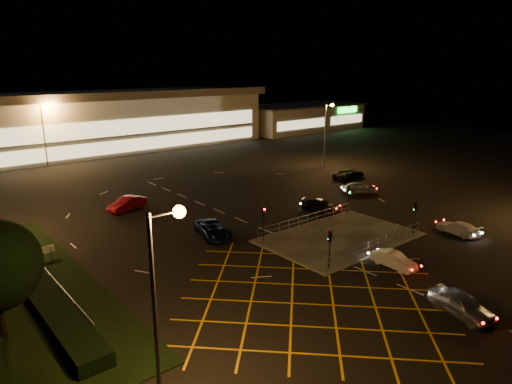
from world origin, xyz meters
TOP-DOWN VIEW (x-y plane):
  - ground at (0.00, 0.00)m, footprint 180.00×180.00m
  - pedestrian_island at (2.00, -2.00)m, footprint 14.00×9.00m
  - hedge at (-23.00, 6.00)m, footprint 2.00×26.00m
  - supermarket at (0.00, 61.95)m, footprint 72.00×26.50m
  - retail_unit_a at (46.00, 53.97)m, footprint 18.80×14.80m
  - retail_unit_b at (62.00, 53.96)m, footprint 14.80×14.80m
  - streetlight_sw at (-21.56, -12.00)m, footprint 1.78×0.56m
  - streetlight_ne at (24.44, 20.00)m, footprint 1.78×0.56m
  - streetlight_far_left at (-9.56, 48.00)m, footprint 1.78×0.56m
  - streetlight_far_right at (30.44, 50.00)m, footprint 1.78×0.56m
  - signal_sw at (-4.00, -5.99)m, footprint 0.28×0.30m
  - signal_se at (8.00, -5.99)m, footprint 0.28×0.30m
  - signal_nw at (-4.00, 1.99)m, footprint 0.28×0.30m
  - signal_ne at (8.00, 1.99)m, footprint 0.28×0.30m
  - car_near_silver at (-2.53, -16.04)m, footprint 2.86×4.84m
  - car_queue_white at (0.37, -9.00)m, footprint 1.51×3.85m
  - car_left_blue at (-6.96, 5.87)m, footprint 3.66×5.66m
  - car_far_dkgrey at (6.89, 5.00)m, footprint 3.28×4.70m
  - car_right_silver at (16.04, 6.78)m, footprint 4.65×3.93m
  - car_circ_red at (-9.74, 18.83)m, footprint 4.88×2.94m
  - car_east_grey at (21.01, 12.55)m, footprint 5.54×3.00m
  - car_approach_white at (11.65, -8.52)m, footprint 2.37×4.47m

SIDE VIEW (x-z plane):
  - ground at x=0.00m, z-range 0.00..0.00m
  - pedestrian_island at x=2.00m, z-range 0.00..0.12m
  - hedge at x=-23.00m, z-range 0.00..1.00m
  - car_approach_white at x=11.65m, z-range 0.00..1.23m
  - car_queue_white at x=0.37m, z-range 0.00..1.25m
  - car_far_dkgrey at x=6.89m, z-range 0.00..1.26m
  - car_left_blue at x=-6.96m, z-range 0.00..1.45m
  - car_east_grey at x=21.01m, z-range 0.00..1.48m
  - car_right_silver at x=16.04m, z-range 0.00..1.50m
  - car_circ_red at x=-9.74m, z-range 0.00..1.52m
  - car_near_silver at x=-2.53m, z-range 0.00..1.54m
  - signal_sw at x=-4.00m, z-range 0.79..3.94m
  - signal_se at x=8.00m, z-range 0.79..3.94m
  - signal_nw at x=-4.00m, z-range 0.79..3.94m
  - signal_ne at x=8.00m, z-range 0.79..3.94m
  - retail_unit_a at x=46.00m, z-range 0.04..6.39m
  - retail_unit_b at x=62.00m, z-range 0.05..6.40m
  - supermarket at x=0.00m, z-range 0.06..10.56m
  - streetlight_sw at x=-21.56m, z-range 1.55..11.58m
  - streetlight_ne at x=24.44m, z-range 1.55..11.58m
  - streetlight_far_left at x=-9.56m, z-range 1.55..11.58m
  - streetlight_far_right at x=30.44m, z-range 1.55..11.58m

